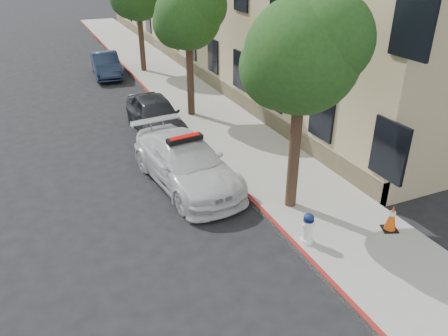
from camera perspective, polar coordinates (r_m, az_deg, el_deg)
ground at (r=12.93m, az=-7.21°, el=-3.74°), size 120.00×120.00×0.00m
sidewalk at (r=22.69m, az=-6.08°, el=10.29°), size 3.20×50.00×0.15m
curb_strip at (r=22.29m, az=-9.89°, el=9.73°), size 0.12×50.00×0.15m
tree_near at (r=10.77m, az=10.35°, el=14.31°), size 2.92×2.82×5.62m
tree_mid at (r=17.88m, az=-4.61°, el=19.24°), size 2.77×2.64×5.43m
police_car at (r=13.25m, az=-5.01°, el=0.74°), size 2.53×5.12×1.58m
parked_car_mid at (r=17.26m, az=-8.96°, el=6.88°), size 1.69×4.18×1.42m
parked_car_far at (r=25.78m, az=-15.15°, el=12.88°), size 1.61×4.00×1.29m
fire_hydrant at (r=10.72m, az=10.89°, el=-7.76°), size 0.34×0.31×0.80m
traffic_cone at (r=11.75m, az=21.05°, el=-6.11°), size 0.48×0.48×0.70m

